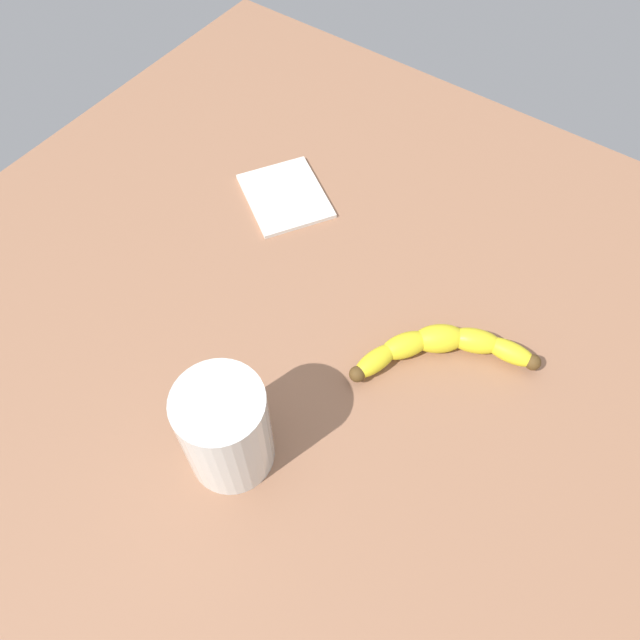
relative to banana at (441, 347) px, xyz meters
The scene contains 4 objects.
wooden_tabletop 16.02cm from the banana, 62.63° to the left, with size 120.00×120.00×3.00cm, color #946549.
banana is the anchor object (origin of this frame).
smoothie_glass 26.84cm from the banana, 63.28° to the left, with size 9.04×9.04×12.74cm.
folded_napkin 31.87cm from the banana, 18.05° to the right, with size 12.51×10.42×0.60cm, color white.
Camera 1 is at (-17.48, 24.78, 67.12)cm, focal length 35.18 mm.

